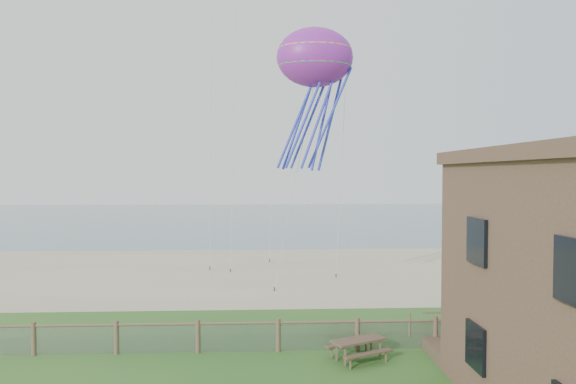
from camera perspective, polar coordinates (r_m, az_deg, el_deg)
sand_beach at (r=35.69m, az=-1.80°, el=-8.78°), size 72.00×20.00×0.02m
ocean at (r=79.34m, az=-2.27°, el=-2.83°), size 160.00×68.00×0.02m
chainlink_fence at (r=20.03m, az=-1.10°, el=-15.82°), size 36.20×0.20×1.25m
picnic_table at (r=19.41m, az=7.82°, el=-16.85°), size 2.39×2.16×0.82m
octopus_kite at (r=26.47m, az=3.00°, el=10.55°), size 4.17×3.32×7.67m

